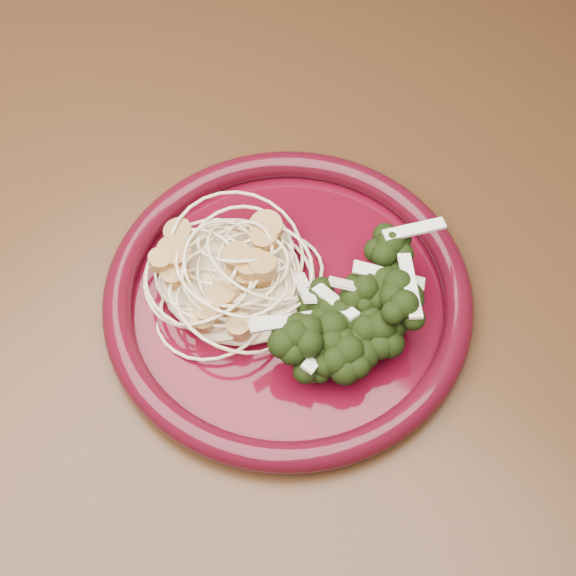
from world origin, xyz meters
The scene contains 6 objects.
dining_table centered at (0.00, 0.00, 0.65)m, with size 1.20×0.80×0.75m.
dinner_plate centered at (0.06, -0.05, 0.76)m, with size 0.34×0.34×0.02m.
spaghetti_pile centered at (0.02, -0.06, 0.77)m, with size 0.11×0.09×0.02m, color beige.
scallop_cluster centered at (0.02, -0.06, 0.80)m, with size 0.11×0.11×0.04m, color #B4833F, non-canonical shape.
broccoli_pile centered at (0.10, -0.02, 0.78)m, with size 0.08×0.13×0.04m, color black.
onion_garnish centered at (0.10, -0.02, 0.81)m, with size 0.05×0.08×0.05m, color white, non-canonical shape.
Camera 1 is at (0.24, -0.27, 1.24)m, focal length 50.00 mm.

